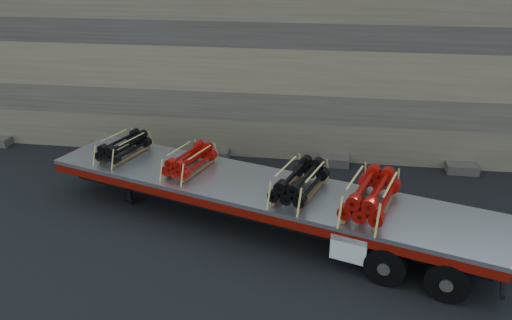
{
  "coord_description": "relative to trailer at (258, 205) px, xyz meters",
  "views": [
    {
      "loc": [
        1.55,
        -14.22,
        8.4
      ],
      "look_at": [
        -0.66,
        0.79,
        1.74
      ],
      "focal_mm": 35.0,
      "sensor_mm": 36.0,
      "label": 1
    }
  ],
  "objects": [
    {
      "name": "rock_wall",
      "position": [
        0.41,
        6.92,
        2.78
      ],
      "size": [
        44.0,
        3.0,
        7.0
      ],
      "primitive_type": "cube",
      "color": "#7A6B54",
      "rests_on": "ground"
    },
    {
      "name": "bundle_midfront",
      "position": [
        -2.38,
        0.75,
        1.06
      ],
      "size": [
        1.5,
        2.14,
        0.69
      ],
      "primitive_type": null,
      "rotation": [
        0.0,
        0.0,
        -0.3
      ],
      "color": "#A50D08",
      "rests_on": "trailer"
    },
    {
      "name": "bundle_midrear",
      "position": [
        1.32,
        -0.41,
        1.12
      ],
      "size": [
        1.74,
        2.47,
        0.79
      ],
      "primitive_type": null,
      "rotation": [
        0.0,
        0.0,
        -0.3
      ],
      "color": "black",
      "rests_on": "trailer"
    },
    {
      "name": "trailer",
      "position": [
        0.0,
        0.0,
        0.0
      ],
      "size": [
        14.59,
        6.97,
        1.44
      ],
      "primitive_type": null,
      "rotation": [
        0.0,
        0.0,
        -0.3
      ],
      "color": "#A6A9AE",
      "rests_on": "ground"
    },
    {
      "name": "ground",
      "position": [
        0.41,
        0.42,
        -0.72
      ],
      "size": [
        120.0,
        120.0,
        0.0
      ],
      "primitive_type": "plane",
      "color": "black",
      "rests_on": "ground"
    },
    {
      "name": "bundle_front",
      "position": [
        -5.0,
        1.57,
        1.06
      ],
      "size": [
        1.5,
        2.13,
        0.69
      ],
      "primitive_type": null,
      "rotation": [
        0.0,
        0.0,
        -0.3
      ],
      "color": "black",
      "rests_on": "trailer"
    },
    {
      "name": "bundle_rear",
      "position": [
        3.35,
        -1.05,
        1.15
      ],
      "size": [
        1.88,
        2.67,
        0.86
      ],
      "primitive_type": null,
      "rotation": [
        0.0,
        0.0,
        -0.3
      ],
      "color": "#A50D08",
      "rests_on": "trailer"
    }
  ]
}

